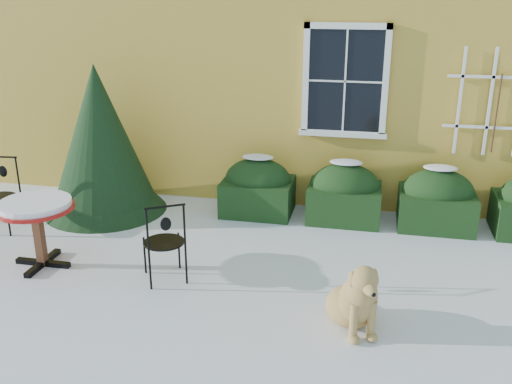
% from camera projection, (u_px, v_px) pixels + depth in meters
% --- Properties ---
extents(ground, '(80.00, 80.00, 0.00)m').
position_uv_depth(ground, '(237.00, 298.00, 6.32)').
color(ground, white).
rests_on(ground, ground).
extents(hedge_row, '(4.95, 0.80, 0.91)m').
position_uv_depth(hedge_row, '(390.00, 197.00, 8.21)').
color(hedge_row, black).
rests_on(hedge_row, ground).
extents(evergreen_shrub, '(1.85, 1.85, 2.24)m').
position_uv_depth(evergreen_shrub, '(102.00, 154.00, 8.53)').
color(evergreen_shrub, black).
rests_on(evergreen_shrub, ground).
extents(bistro_table, '(0.92, 0.92, 0.85)m').
position_uv_depth(bistro_table, '(36.00, 212.00, 6.83)').
color(bistro_table, black).
rests_on(bistro_table, ground).
extents(patio_chair_near, '(0.60, 0.60, 1.00)m').
position_uv_depth(patio_chair_near, '(165.00, 241.00, 6.55)').
color(patio_chair_near, black).
rests_on(patio_chair_near, ground).
extents(patio_chair_far, '(0.51, 0.50, 1.02)m').
position_uv_depth(patio_chair_far, '(0.00, 194.00, 7.99)').
color(patio_chair_far, black).
rests_on(patio_chair_far, ground).
extents(dog, '(0.69, 0.87, 0.80)m').
position_uv_depth(dog, '(356.00, 301.00, 5.65)').
color(dog, tan).
rests_on(dog, ground).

